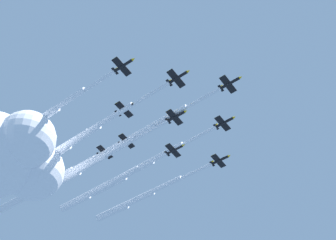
# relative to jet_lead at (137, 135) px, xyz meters

# --- Properties ---
(jet_lead) EXTENTS (8.37, 75.53, 4.02)m
(jet_lead) POSITION_rel_jet_lead_xyz_m (0.00, 0.00, 0.00)
(jet_lead) COLOR black
(jet_port_inner) EXTENTS (8.39, 79.64, 3.91)m
(jet_port_inner) POSITION_rel_jet_lead_xyz_m (16.09, 15.70, -0.35)
(jet_port_inner) COLOR black
(jet_starboard_inner) EXTENTS (8.34, 84.01, 4.03)m
(jet_starboard_inner) POSITION_rel_jet_lead_xyz_m (-15.69, 17.88, -2.58)
(jet_starboard_inner) COLOR black
(jet_port_mid) EXTENTS (8.41, 79.58, 3.91)m
(jet_port_mid) POSITION_rel_jet_lead_xyz_m (-0.68, 27.97, -1.88)
(jet_port_mid) COLOR black
(jet_starboard_mid) EXTENTS (8.44, 77.59, 3.91)m
(jet_starboard_mid) POSITION_rel_jet_lead_xyz_m (30.62, 27.33, -2.85)
(jet_starboard_mid) COLOR black
(jet_port_outer) EXTENTS (8.41, 71.41, 3.94)m
(jet_port_outer) POSITION_rel_jet_lead_xyz_m (-32.40, 21.97, -1.79)
(jet_port_outer) COLOR black
(jet_starboard_outer) EXTENTS (8.41, 75.14, 3.93)m
(jet_starboard_outer) POSITION_rel_jet_lead_xyz_m (14.99, 38.08, -1.22)
(jet_starboard_outer) COLOR black
(jet_trail_port) EXTENTS (8.38, 75.88, 3.90)m
(jet_trail_port) POSITION_rel_jet_lead_xyz_m (-15.97, 37.92, -2.61)
(jet_trail_port) COLOR black
(jet_trail_starboard) EXTENTS (8.40, 71.51, 4.00)m
(jet_trail_starboard) POSITION_rel_jet_lead_xyz_m (-1.45, 48.03, -0.22)
(jet_trail_starboard) COLOR black
(jet_tail_end) EXTENTS (8.45, 76.86, 3.90)m
(jet_tail_end) POSITION_rel_jet_lead_xyz_m (-2.01, 64.18, 0.49)
(jet_tail_end) COLOR black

